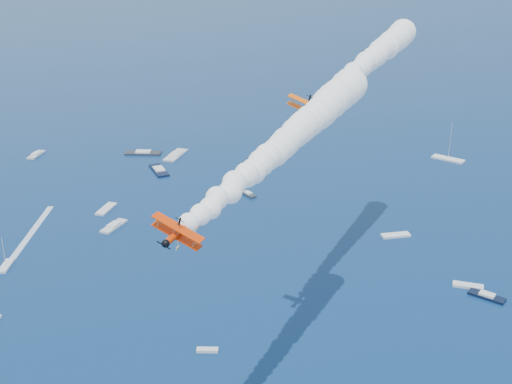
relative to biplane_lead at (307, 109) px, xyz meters
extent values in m
cube|color=white|center=(-66.36, 58.57, -55.87)|extent=(4.63, 8.02, 0.70)
cube|color=#282C36|center=(-16.44, 143.31, -55.87)|extent=(15.37, 9.27, 0.70)
cube|color=silver|center=(-34.88, 76.03, -55.87)|extent=(9.42, 10.25, 0.70)
cube|color=#2A2F38|center=(12.93, 88.84, -55.87)|extent=(4.46, 7.49, 0.70)
cube|color=silver|center=(-58.79, 153.59, -55.87)|extent=(7.56, 10.57, 0.70)
cube|color=silver|center=(-20.80, 4.27, -55.87)|extent=(5.15, 3.01, 0.70)
cube|color=white|center=(100.24, 101.03, -55.87)|extent=(10.99, 12.75, 0.70)
cube|color=silver|center=(-4.08, 136.86, -55.87)|extent=(12.53, 15.34, 0.70)
cube|color=black|center=(53.49, 6.05, -55.87)|extent=(7.92, 9.18, 0.70)
cube|color=black|center=(-13.37, 121.46, -55.87)|extent=(6.04, 14.37, 0.70)
cube|color=silver|center=(51.88, 12.13, -55.87)|extent=(7.99, 6.47, 0.70)
cube|color=white|center=(-36.01, 90.32, -55.87)|extent=(7.93, 10.05, 0.70)
cube|color=white|center=(47.61, 44.83, -55.87)|extent=(9.05, 3.62, 0.70)
cube|color=white|center=(-59.50, 80.34, -56.19)|extent=(13.33, 36.84, 0.04)
camera|label=1|loc=(-46.13, -119.41, 35.65)|focal=46.91mm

